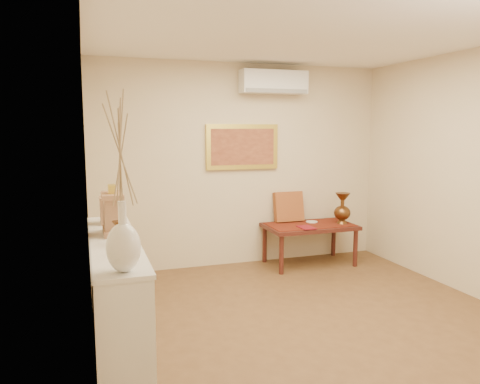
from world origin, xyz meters
name	(u,v)px	position (x,y,z in m)	size (l,w,h in m)	color
floor	(319,327)	(0.00, 0.00, 0.00)	(4.50, 4.50, 0.00)	brown
ceiling	(326,28)	(0.00, 0.00, 2.70)	(4.50, 4.50, 0.00)	white
wall_back	(242,165)	(0.00, 2.25, 1.35)	(4.00, 0.02, 2.70)	beige
wall_left	(88,194)	(-2.00, 0.00, 1.35)	(0.02, 4.50, 2.70)	beige
white_vase	(121,182)	(-1.81, -0.88, 1.53)	(0.21, 0.21, 1.09)	silver
candlestick	(120,240)	(-1.81, -0.44, 1.08)	(0.09, 0.09, 0.20)	silver
brass_urn_small	(118,229)	(-1.80, -0.17, 1.09)	(0.10, 0.10, 0.23)	brown
table_cloth	(310,224)	(0.85, 1.88, 0.55)	(1.14, 0.59, 0.01)	#611D10
brass_urn_tall	(342,205)	(1.29, 1.79, 0.81)	(0.23, 0.23, 0.51)	brown
plate	(312,222)	(0.94, 1.99, 0.56)	(0.16, 0.16, 0.01)	silver
menu	(306,227)	(0.70, 1.68, 0.56)	(0.18, 0.25, 0.01)	maroon
cushion	(289,207)	(0.66, 2.15, 0.76)	(0.41, 0.10, 0.41)	maroon
display_ledge	(116,299)	(-1.82, 0.00, 0.49)	(0.37, 2.02, 0.98)	silver
mantel_clock	(113,213)	(-1.81, 0.20, 1.15)	(0.17, 0.36, 0.41)	#9D7050
wooden_chest	(109,210)	(-1.82, 0.67, 1.10)	(0.16, 0.21, 0.24)	#9D7050
low_table	(310,229)	(0.85, 1.88, 0.48)	(1.20, 0.70, 0.55)	#481B15
painting	(242,147)	(0.00, 2.22, 1.60)	(1.00, 0.06, 0.60)	gold
ac_unit	(274,82)	(0.40, 2.12, 2.45)	(0.90, 0.25, 0.30)	white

